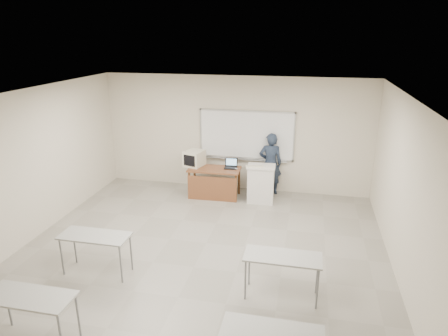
% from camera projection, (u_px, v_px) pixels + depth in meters
% --- Properties ---
extents(floor, '(7.00, 8.00, 0.01)m').
position_uv_depth(floor, '(194.00, 267.00, 7.19)').
color(floor, gray).
rests_on(floor, ground).
extents(whiteboard, '(2.48, 0.10, 1.31)m').
position_uv_depth(whiteboard, '(246.00, 136.00, 10.33)').
color(whiteboard, white).
rests_on(whiteboard, floor).
extents(student_desks, '(4.40, 2.20, 0.73)m').
position_uv_depth(student_desks, '(166.00, 278.00, 5.73)').
color(student_desks, '#A8A8A2').
rests_on(student_desks, floor).
extents(instructor_desk, '(1.31, 0.65, 0.75)m').
position_uv_depth(instructor_desk, '(213.00, 178.00, 10.05)').
color(instructor_desk, brown).
rests_on(instructor_desk, floor).
extents(podium, '(0.67, 0.49, 0.94)m').
position_uv_depth(podium, '(261.00, 184.00, 9.84)').
color(podium, white).
rests_on(podium, floor).
extents(crt_monitor, '(0.44, 0.48, 0.41)m').
position_uv_depth(crt_monitor, '(195.00, 158.00, 10.25)').
color(crt_monitor, beige).
rests_on(crt_monitor, instructor_desk).
extents(laptop, '(0.31, 0.29, 0.23)m').
position_uv_depth(laptop, '(231.00, 166.00, 10.13)').
color(laptop, black).
rests_on(laptop, instructor_desk).
extents(mouse, '(0.10, 0.08, 0.03)m').
position_uv_depth(mouse, '(236.00, 169.00, 10.01)').
color(mouse, '#B5B6BD').
rests_on(mouse, instructor_desk).
extents(keyboard, '(0.44, 0.22, 0.02)m').
position_uv_depth(keyboard, '(255.00, 166.00, 9.61)').
color(keyboard, beige).
rests_on(keyboard, podium).
extents(presenter, '(0.64, 0.47, 1.62)m').
position_uv_depth(presenter, '(270.00, 164.00, 10.27)').
color(presenter, black).
rests_on(presenter, floor).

